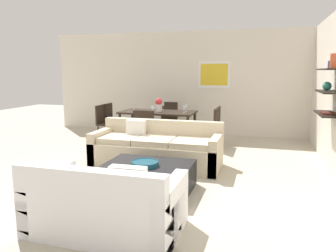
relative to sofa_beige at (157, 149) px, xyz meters
name	(u,v)px	position (x,y,z in m)	size (l,w,h in m)	color
ground_plane	(146,170)	(-0.09, -0.34, -0.29)	(18.00, 18.00, 0.00)	#BCB29E
back_wall_unit	(202,83)	(0.21, 3.19, 1.06)	(8.40, 0.09, 2.70)	silver
sofa_beige	(157,149)	(0.00, 0.00, 0.00)	(2.26, 0.90, 0.78)	beige
loveseat_white	(106,205)	(0.26, -2.49, 0.00)	(1.55, 0.90, 0.78)	white
coffee_table	(148,177)	(0.27, -1.23, -0.10)	(1.22, 0.94, 0.38)	black
decorative_bowl	(145,163)	(0.26, -1.30, 0.12)	(0.38, 0.38, 0.07)	navy
dining_table	(158,115)	(-0.55, 1.77, 0.38)	(1.71, 0.87, 0.75)	black
dining_chair_head	(168,117)	(-0.55, 2.61, 0.21)	(0.44, 0.44, 0.88)	black
dining_chair_left_near	(105,121)	(-1.81, 1.57, 0.21)	(0.44, 0.44, 0.88)	black
dining_chair_left_far	(112,119)	(-1.81, 1.96, 0.21)	(0.44, 0.44, 0.88)	black
dining_chair_right_far	(213,123)	(0.71, 1.96, 0.21)	(0.44, 0.44, 0.88)	black
dining_chair_foot	(146,128)	(-0.55, 0.93, 0.21)	(0.44, 0.44, 0.88)	black
dining_chair_right_near	(211,126)	(0.71, 1.57, 0.21)	(0.44, 0.44, 0.88)	black
wine_glass_head	(163,104)	(-0.55, 2.14, 0.59)	(0.07, 0.07, 0.18)	silver
wine_glass_foot	(153,108)	(-0.55, 1.39, 0.58)	(0.08, 0.08, 0.16)	silver
wine_glass_right_near	(184,108)	(0.10, 1.66, 0.57)	(0.06, 0.06, 0.16)	silver
wine_glass_left_far	(134,105)	(-1.19, 1.87, 0.58)	(0.06, 0.06, 0.18)	silver
wine_glass_right_far	(186,106)	(0.10, 1.87, 0.59)	(0.06, 0.06, 0.19)	silver
centerpiece_vase	(159,105)	(-0.52, 1.73, 0.62)	(0.16, 0.16, 0.31)	silver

